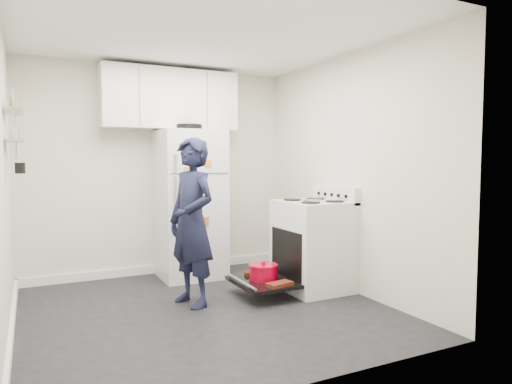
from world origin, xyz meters
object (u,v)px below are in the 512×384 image
open_oven_door (263,277)px  electric_range (312,246)px  refrigerator (190,204)px  person (192,222)px

open_oven_door → electric_range: bearing=-1.7°
refrigerator → open_oven_door: bearing=-68.9°
open_oven_door → refrigerator: bearing=111.1°
electric_range → person: 1.36m
electric_range → open_oven_door: 0.64m
electric_range → open_oven_door: electric_range is taller
open_oven_door → person: 0.96m
electric_range → refrigerator: 1.54m
electric_range → open_oven_door: size_ratio=1.57×
open_oven_door → person: bearing=176.1°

